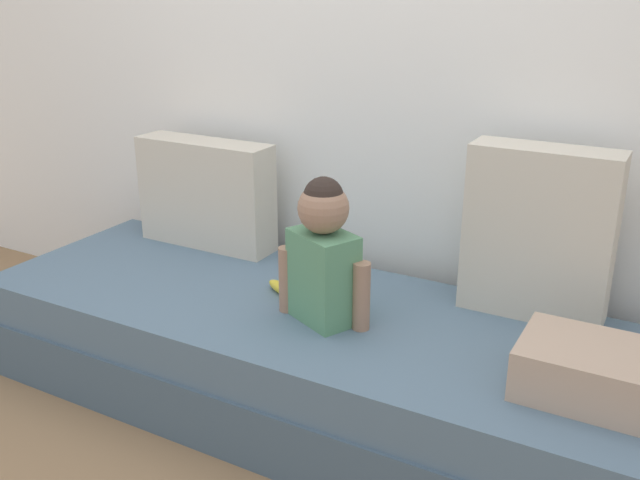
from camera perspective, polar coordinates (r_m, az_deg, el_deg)
The scene contains 8 objects.
ground_plane at distance 2.61m, azimuth -0.88°, elevation -12.89°, with size 12.00×12.00×0.00m, color #93704C.
back_wall at distance 2.68m, azimuth 5.09°, elevation 15.10°, with size 5.64×0.10×2.37m, color white.
couch at distance 2.51m, azimuth -0.91°, elevation -9.33°, with size 2.44×0.85×0.38m.
throw_pillow_left at distance 2.95m, azimuth -9.18°, elevation 3.73°, with size 0.59×0.16×0.44m, color beige.
throw_pillow_right at distance 2.38m, azimuth 17.26°, elevation 0.52°, with size 0.46×0.16×0.56m, color beige.
toddler at distance 2.24m, azimuth 0.27°, elevation -0.97°, with size 0.33×0.22×0.48m.
banana at distance 2.50m, azimuth -3.01°, elevation -3.98°, with size 0.17×0.04×0.04m, color yellow.
folded_blanket at distance 2.04m, azimuth 21.41°, elevation -9.93°, with size 0.40×0.28×0.14m, color tan.
Camera 1 is at (1.09, -1.89, 1.43)m, focal length 39.59 mm.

